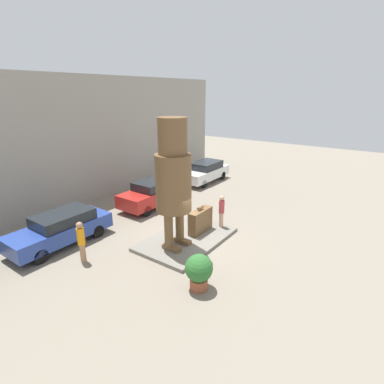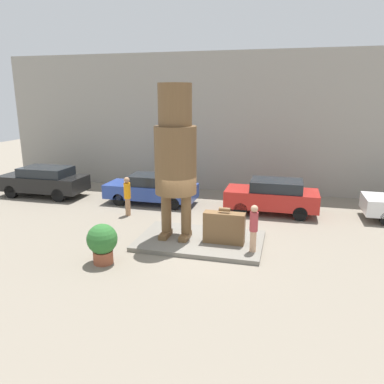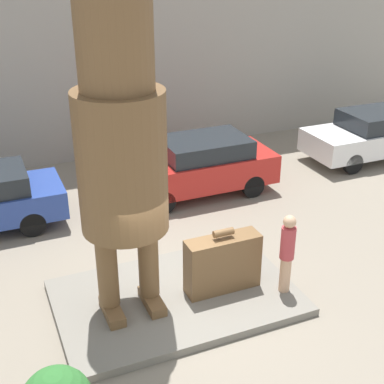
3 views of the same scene
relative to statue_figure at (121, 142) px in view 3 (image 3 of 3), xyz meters
name	(u,v)px [view 3 (image 3 of 3)]	position (x,y,z in m)	size (l,w,h in m)	color
ground_plane	(176,301)	(0.93, 0.01, -3.45)	(60.00, 60.00, 0.00)	gray
pedestal	(176,297)	(0.93, 0.01, -3.37)	(4.63, 2.98, 0.16)	slate
building_backdrop	(71,36)	(0.93, 8.42, 0.40)	(28.00, 0.60, 7.69)	gray
statue_figure	(121,142)	(0.00, 0.00, 0.00)	(1.52, 1.52, 5.62)	brown
giant_suitcase	(223,263)	(1.85, -0.14, -2.71)	(1.49, 0.46, 1.33)	brown
tourist	(287,251)	(2.95, -0.69, -2.38)	(0.28, 0.28, 1.66)	tan
parked_car_red	(199,165)	(3.34, 4.40, -2.61)	(4.22, 1.81, 1.59)	#B2231E
parked_car_white	(376,133)	(9.63, 4.65, -2.62)	(4.53, 1.83, 1.56)	silver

